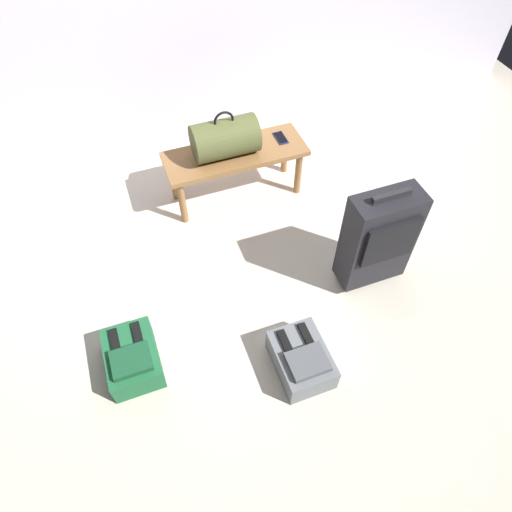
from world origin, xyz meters
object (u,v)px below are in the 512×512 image
at_px(duffel_bag_olive, 225,138).
at_px(cell_phone, 281,138).
at_px(bench, 235,159).
at_px(suitcase_upright_charcoal, 378,239).
at_px(backpack_grey, 301,360).
at_px(backpack_green, 133,358).

bearing_deg(duffel_bag_olive, cell_phone, 4.00).
xyz_separation_m(bench, suitcase_upright_charcoal, (0.55, -1.04, 0.04)).
height_order(bench, suitcase_upright_charcoal, suitcase_upright_charcoal).
xyz_separation_m(duffel_bag_olive, suitcase_upright_charcoal, (0.61, -1.04, -0.15)).
relative_size(suitcase_upright_charcoal, backpack_grey, 1.98).
distance_m(backpack_grey, backpack_green, 0.94).
bearing_deg(suitcase_upright_charcoal, cell_phone, 100.22).
bearing_deg(cell_phone, backpack_green, -139.29).
bearing_deg(backpack_green, duffel_bag_olive, 50.60).
distance_m(duffel_bag_olive, cell_phone, 0.44).
bearing_deg(backpack_grey, bench, 85.34).
distance_m(duffel_bag_olive, backpack_grey, 1.53).
xyz_separation_m(cell_phone, backpack_grey, (-0.47, -1.50, -0.31)).
xyz_separation_m(bench, duffel_bag_olive, (-0.07, -0.00, 0.19)).
bearing_deg(backpack_green, suitcase_upright_charcoal, 3.64).
distance_m(bench, cell_phone, 0.36).
relative_size(duffel_bag_olive, cell_phone, 3.06).
bearing_deg(cell_phone, suitcase_upright_charcoal, -79.78).
relative_size(backpack_grey, backpack_green, 1.00).
bearing_deg(bench, backpack_grey, -94.66).
distance_m(duffel_bag_olive, backpack_green, 1.53).
relative_size(bench, backpack_green, 2.63).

